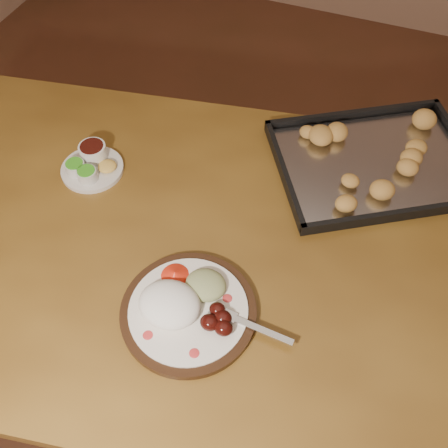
% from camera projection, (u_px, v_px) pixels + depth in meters
% --- Properties ---
extents(ground, '(4.00, 4.00, 0.00)m').
position_uv_depth(ground, '(257.00, 303.00, 1.82)').
color(ground, brown).
rests_on(ground, ground).
extents(dining_table, '(1.63, 1.14, 0.75)m').
position_uv_depth(dining_table, '(198.00, 264.00, 1.15)').
color(dining_table, brown).
rests_on(dining_table, ground).
extents(dinner_plate, '(0.34, 0.26, 0.06)m').
position_uv_depth(dinner_plate, '(186.00, 306.00, 0.96)').
color(dinner_plate, black).
rests_on(dinner_plate, dining_table).
extents(condiment_saucer, '(0.15, 0.15, 0.05)m').
position_uv_depth(condiment_saucer, '(91.00, 164.00, 1.19)').
color(condiment_saucer, beige).
rests_on(condiment_saucer, dining_table).
extents(baking_tray, '(0.58, 0.54, 0.05)m').
position_uv_depth(baking_tray, '(376.00, 161.00, 1.20)').
color(baking_tray, black).
rests_on(baking_tray, dining_table).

